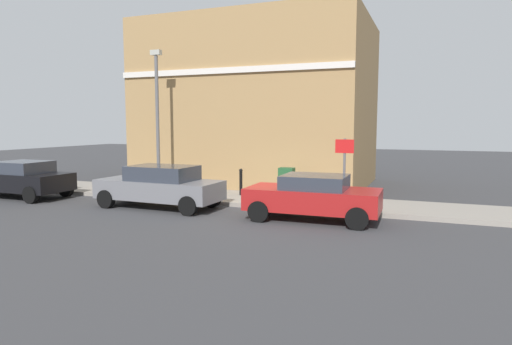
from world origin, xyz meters
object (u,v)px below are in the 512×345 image
at_px(car_red, 313,196).
at_px(street_sign, 344,163).
at_px(bollard_far_kerb, 179,183).
at_px(utility_cabinet, 287,184).
at_px(bollard_near_cabinet, 241,181).
at_px(car_black, 20,179).
at_px(lamppost, 157,114).
at_px(car_grey, 160,186).

bearing_deg(car_red, street_sign, -118.21).
relative_size(bollard_far_kerb, street_sign, 0.45).
bearing_deg(bollard_far_kerb, utility_cabinet, -70.70).
bearing_deg(bollard_far_kerb, bollard_near_cabinet, -53.05).
relative_size(car_black, lamppost, 0.73).
relative_size(car_red, bollard_far_kerb, 3.87).
distance_m(car_red, car_grey, 5.45).
relative_size(car_grey, car_black, 1.07).
relative_size(car_grey, bollard_far_kerb, 4.30).
bearing_deg(car_red, car_black, -0.45).
distance_m(bollard_near_cabinet, lamppost, 4.44).
xyz_separation_m(car_grey, car_black, (-0.17, 6.39, -0.02)).
bearing_deg(street_sign, car_grey, 102.27).
xyz_separation_m(car_grey, lamppost, (2.50, 1.73, 2.53)).
distance_m(bollard_near_cabinet, bollard_far_kerb, 2.38).
bearing_deg(car_black, car_red, -178.67).
distance_m(bollard_far_kerb, street_sign, 6.23).
xyz_separation_m(bollard_far_kerb, street_sign, (0.01, -6.16, 0.96)).
relative_size(utility_cabinet, bollard_near_cabinet, 1.11).
height_order(bollard_far_kerb, lamppost, lamppost).
distance_m(utility_cabinet, street_sign, 2.88).
bearing_deg(lamppost, bollard_far_kerb, -124.92).
xyz_separation_m(car_grey, bollard_far_kerb, (1.32, 0.03, -0.07)).
bearing_deg(car_red, car_grey, -1.30).
height_order(car_black, bollard_far_kerb, car_black).
bearing_deg(car_grey, street_sign, -166.21).
height_order(car_red, car_grey, car_grey).
bearing_deg(car_red, bollard_far_kerb, -14.84).
distance_m(car_black, lamppost, 5.95).
bearing_deg(street_sign, car_black, 96.86).
distance_m(car_red, car_black, 11.85).
height_order(car_black, street_sign, street_sign).
xyz_separation_m(car_grey, bollard_near_cabinet, (2.75, -1.87, -0.07)).
bearing_deg(lamppost, bollard_near_cabinet, -86.13).
bearing_deg(bollard_near_cabinet, car_grey, 145.73).
bearing_deg(street_sign, car_red, 153.06).
height_order(car_grey, bollard_near_cabinet, car_grey).
bearing_deg(utility_cabinet, street_sign, -119.04).
xyz_separation_m(utility_cabinet, street_sign, (-1.31, -2.37, 0.98)).
bearing_deg(lamppost, car_black, 119.83).
height_order(bollard_near_cabinet, street_sign, street_sign).
bearing_deg(bollard_far_kerb, car_black, 103.19).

